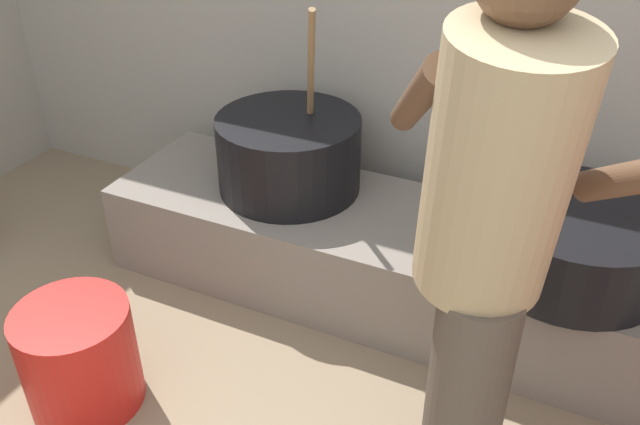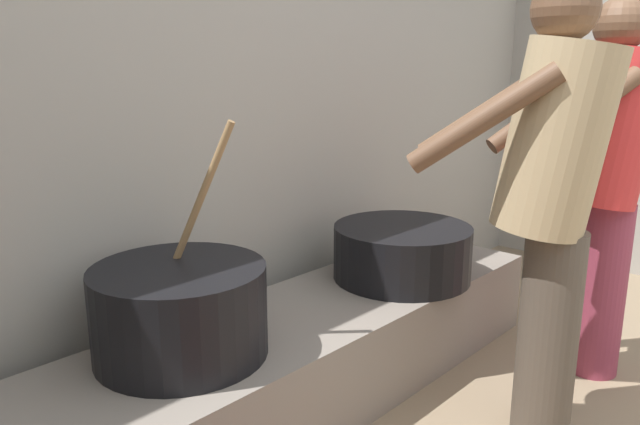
{
  "view_description": "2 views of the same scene",
  "coord_description": "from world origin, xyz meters",
  "px_view_note": "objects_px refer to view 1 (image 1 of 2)",
  "views": [
    {
      "loc": [
        0.46,
        -0.3,
        1.71
      ],
      "look_at": [
        -0.18,
        1.05,
        0.76
      ],
      "focal_mm": 37.86,
      "sensor_mm": 36.0,
      "label": 1
    },
    {
      "loc": [
        -1.64,
        0.2,
        1.27
      ],
      "look_at": [
        -0.47,
        1.29,
        0.88
      ],
      "focal_mm": 33.84,
      "sensor_mm": 36.0,
      "label": 2
    }
  ],
  "objects_px": {
    "cooking_pot_secondary": "(575,241)",
    "cook_in_tan_shirt": "(487,236)",
    "cooking_pot_main": "(289,153)",
    "bucket_red_plastic": "(80,358)"
  },
  "relations": [
    {
      "from": "cooking_pot_main",
      "to": "cook_in_tan_shirt",
      "type": "xyz_separation_m",
      "value": [
        0.91,
        -0.79,
        0.36
      ]
    },
    {
      "from": "cooking_pot_secondary",
      "to": "cook_in_tan_shirt",
      "type": "bearing_deg",
      "value": -103.82
    },
    {
      "from": "bucket_red_plastic",
      "to": "cooking_pot_main",
      "type": "bearing_deg",
      "value": 74.95
    },
    {
      "from": "cooking_pot_main",
      "to": "cooking_pot_secondary",
      "type": "height_order",
      "value": "cooking_pot_main"
    },
    {
      "from": "cooking_pot_main",
      "to": "bucket_red_plastic",
      "type": "relative_size",
      "value": 2.05
    },
    {
      "from": "bucket_red_plastic",
      "to": "cooking_pot_secondary",
      "type": "bearing_deg",
      "value": 32.95
    },
    {
      "from": "cooking_pot_secondary",
      "to": "cook_in_tan_shirt",
      "type": "xyz_separation_m",
      "value": [
        -0.17,
        -0.69,
        0.4
      ]
    },
    {
      "from": "cooking_pot_secondary",
      "to": "cook_in_tan_shirt",
      "type": "distance_m",
      "value": 0.82
    },
    {
      "from": "cooking_pot_secondary",
      "to": "bucket_red_plastic",
      "type": "distance_m",
      "value": 1.62
    },
    {
      "from": "cooking_pot_secondary",
      "to": "cook_in_tan_shirt",
      "type": "height_order",
      "value": "cook_in_tan_shirt"
    }
  ]
}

